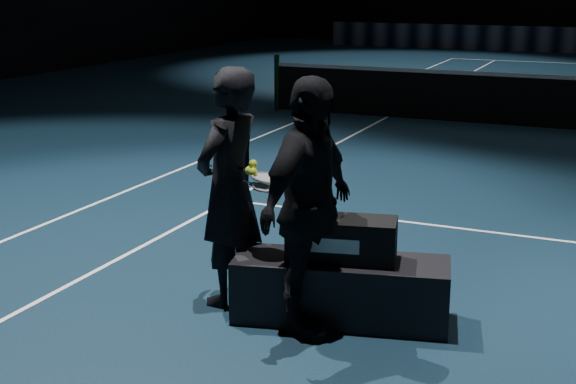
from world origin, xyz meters
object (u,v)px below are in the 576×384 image
racket_bag (342,239)px  player_a (229,187)px  racket_lower (269,188)px  tennis_balls (252,169)px  racket_upper (268,178)px  player_b (308,208)px  player_bench (341,290)px

racket_bag → player_a: bearing=166.5°
racket_bag → racket_lower: bearing=-177.8°
racket_bag → tennis_balls: bearing=172.9°
player_a → racket_upper: 0.43m
racket_bag → racket_upper: 0.73m
racket_lower → tennis_balls: bearing=178.5°
player_a → tennis_balls: player_a is taller
player_b → racket_lower: (-0.38, 0.14, 0.08)m
racket_upper → player_a: bearing=-178.3°
racket_lower → racket_upper: size_ratio=1.00×
player_bench → racket_upper: racket_upper is taller
player_bench → racket_bag: (0.00, 0.00, 0.41)m
racket_upper → player_bench: bearing=25.1°
player_a → racket_upper: (0.39, -0.10, 0.14)m
player_b → racket_lower: 0.41m
racket_lower → tennis_balls: size_ratio=5.67×
player_bench → player_a: (-0.96, 0.01, 0.71)m
racket_bag → player_bench: bearing=0.0°
player_a → racket_lower: (0.42, -0.15, 0.08)m
racket_bag → player_a: size_ratio=0.43×
player_a → player_b: bearing=78.9°
racket_bag → tennis_balls: size_ratio=6.85×
player_b → tennis_balls: (-0.56, 0.21, 0.19)m
player_b → racket_upper: bearing=73.6°
tennis_balls → racket_lower: bearing=-21.5°
player_bench → racket_bag: bearing=0.0°
tennis_balls → player_b: bearing=-20.5°
player_b → tennis_balls: 0.63m
player_bench → tennis_balls: (-0.72, -0.07, 0.91)m
racket_upper → player_b: bearing=-9.1°
player_bench → tennis_balls: tennis_balls is taller
racket_bag → racket_lower: 0.67m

